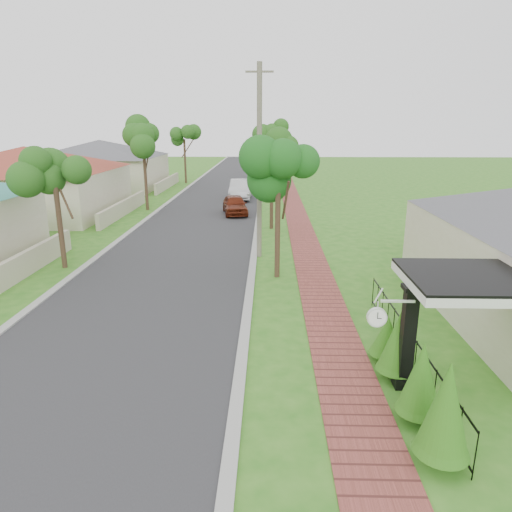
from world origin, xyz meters
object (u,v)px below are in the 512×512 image
(parked_car_red, at_px, (235,205))
(parked_car_white, at_px, (241,189))
(near_tree, at_px, (278,177))
(porch_post, at_px, (407,343))
(station_clock, at_px, (378,316))
(utility_pole, at_px, (259,163))

(parked_car_red, height_order, parked_car_white, parked_car_white)
(parked_car_white, xyz_separation_m, near_tree, (2.69, -20.28, 3.24))
(parked_car_red, distance_m, near_tree, 14.17)
(porch_post, distance_m, near_tree, 8.98)
(near_tree, height_order, station_clock, near_tree)
(porch_post, bearing_deg, utility_pole, 108.36)
(parked_car_red, xyz_separation_m, near_tree, (2.69, -13.50, 3.38))
(parked_car_white, height_order, utility_pole, utility_pole)
(parked_car_red, relative_size, parked_car_white, 0.79)
(utility_pole, bearing_deg, station_clock, -76.02)
(parked_car_white, bearing_deg, parked_car_red, -89.77)
(parked_car_red, distance_m, station_clock, 22.44)
(porch_post, bearing_deg, station_clock, -153.78)
(near_tree, distance_m, station_clock, 8.89)
(porch_post, height_order, parked_car_red, porch_post)
(parked_car_red, relative_size, utility_pole, 0.45)
(parked_car_white, xyz_separation_m, station_clock, (4.74, -28.68, 1.16))
(parked_car_red, bearing_deg, porch_post, -85.36)
(utility_pole, bearing_deg, porch_post, -71.64)
(utility_pole, height_order, station_clock, utility_pole)
(porch_post, distance_m, parked_car_white, 28.82)
(parked_car_white, distance_m, utility_pole, 17.74)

